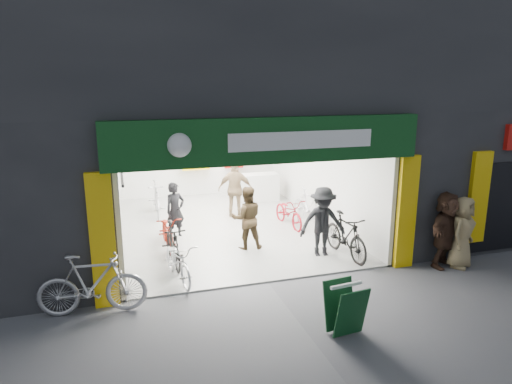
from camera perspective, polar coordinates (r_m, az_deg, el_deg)
name	(u,v)px	position (r m, az deg, el deg)	size (l,w,h in m)	color
ground	(268,283)	(9.88, 1.55, -11.29)	(60.00, 60.00, 0.00)	#56565B
building	(245,76)	(13.99, -1.40, 14.28)	(17.00, 10.27, 8.00)	#232326
bike_left_front	(178,261)	(9.97, -9.71, -8.50)	(0.59, 1.68, 0.88)	silver
bike_left_midfront	(173,245)	(10.77, -10.35, -6.47)	(0.47, 1.66, 1.00)	black
bike_left_midback	(167,231)	(11.83, -11.00, -4.87)	(0.61, 1.74, 0.91)	maroon
bike_left_back	(156,199)	(14.73, -12.34, -0.85)	(0.52, 1.83, 1.10)	#B0B0B5
bike_right_front	(346,236)	(11.23, 11.14, -5.39)	(0.52, 1.83, 1.10)	black
bike_right_mid	(289,212)	(13.38, 4.13, -2.55)	(0.58, 1.67, 0.88)	maroon
bike_right_back	(309,206)	(13.75, 6.63, -1.79)	(0.49, 1.74, 1.05)	silver
parked_bike	(92,284)	(8.96, -19.81, -10.79)	(0.55, 1.95, 1.17)	#B0B0B5
customer_a	(175,211)	(12.48, -10.07, -2.32)	(0.56, 0.37, 1.55)	black
customer_b	(247,218)	(11.48, -1.16, -3.31)	(0.79, 0.62, 1.63)	#3C2D1B
customer_c	(323,222)	(11.09, 8.32, -3.78)	(1.12, 0.65, 1.74)	black
customer_d	(235,189)	(14.10, -2.58, 0.32)	(1.07, 0.45, 1.83)	#896F4F
pedestrian_near	(462,232)	(11.41, 24.35, -4.60)	(0.81, 0.53, 1.66)	#907C54
pedestrian_far	(446,229)	(11.28, 22.62, -4.34)	(1.64, 0.52, 1.77)	#3C261B
sandwich_board	(345,307)	(8.02, 11.08, -13.96)	(0.63, 0.64, 0.88)	#0E3A1A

